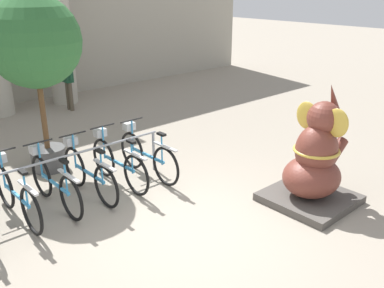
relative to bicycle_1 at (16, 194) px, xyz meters
name	(u,v)px	position (x,y,z in m)	size (l,w,h in m)	color
ground_plane	(187,226)	(1.74, -1.86, -0.41)	(60.00, 60.00, 0.00)	gray
column_right	(56,10)	(3.62, 5.74, 2.21)	(0.89, 0.89, 5.16)	#ADA899
bike_rack	(67,165)	(0.89, 0.09, 0.19)	(3.56, 0.05, 0.77)	gray
bicycle_1	(16,194)	(0.00, 0.00, 0.00)	(0.48, 1.74, 0.98)	black
bicycle_2	(54,183)	(0.59, -0.02, 0.00)	(0.48, 1.74, 0.98)	black
bicycle_3	(88,173)	(1.18, -0.03, 0.00)	(0.48, 1.74, 0.98)	black
bicycle_4	(118,162)	(1.77, 0.01, 0.00)	(0.48, 1.74, 0.98)	black
bicycle_5	(147,155)	(2.37, -0.04, 0.00)	(0.48, 1.74, 0.98)	black
elephant_statue	(315,163)	(3.77, -2.61, 0.25)	(1.29, 1.29, 1.94)	#4C4742
person_pedestrian	(67,76)	(3.34, 4.89, 0.55)	(0.21, 0.47, 1.62)	brown
potted_tree	(34,46)	(1.15, 1.46, 1.90)	(1.64, 1.64, 3.22)	#4C4C4C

